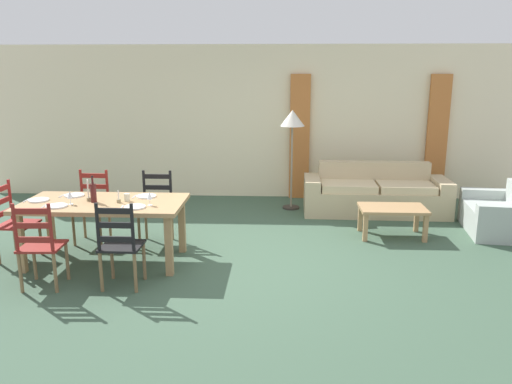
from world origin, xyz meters
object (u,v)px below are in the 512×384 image
dining_chair_near_left (40,245)px  dining_chair_far_left (92,207)px  wine_bottle (93,192)px  couch (375,195)px  wine_glass_near_left (70,195)px  coffee_table (392,212)px  dining_chair_head_west (13,222)px  wine_glass_near_right (150,196)px  standing_lamp (292,124)px  armchair_upholstered (502,216)px  dining_chair_near_right (120,245)px  dining_chair_far_right (156,208)px  dining_table (104,209)px  coffee_cup_primary (127,197)px

dining_chair_near_left → dining_chair_far_left: same height
wine_bottle → couch: wine_bottle is taller
wine_glass_near_left → coffee_table: (3.97, 1.28, -0.51)m
dining_chair_head_west → wine_glass_near_right: 1.78m
dining_chair_head_west → coffee_table: bearing=13.2°
wine_glass_near_left → standing_lamp: bearing=45.9°
wine_glass_near_left → armchair_upholstered: wine_glass_near_left is taller
wine_bottle → coffee_table: wine_bottle is taller
wine_glass_near_left → couch: size_ratio=0.07×
dining_chair_head_west → dining_chair_near_right: bearing=-25.8°
dining_chair_far_right → dining_chair_near_left: bearing=-119.3°
dining_table → coffee_table: bearing=17.3°
coffee_cup_primary → coffee_table: 3.57m
dining_chair_far_right → coffee_cup_primary: size_ratio=10.67×
couch → standing_lamp: (-1.35, 0.18, 1.12)m
wine_glass_near_left → armchair_upholstered: size_ratio=0.13×
dining_table → dining_chair_near_right: size_ratio=1.98×
wine_bottle → wine_glass_near_right: wine_bottle is taller
dining_chair_near_left → wine_glass_near_right: bearing=32.3°
wine_glass_near_left → coffee_table: wine_glass_near_left is taller
couch → standing_lamp: standing_lamp is taller
dining_chair_far_right → wine_glass_near_left: (-0.77, -0.88, 0.38)m
dining_chair_far_left → coffee_cup_primary: bearing=-45.1°
dining_chair_head_west → wine_glass_near_right: (1.73, -0.16, 0.38)m
dining_table → wine_bottle: size_ratio=6.01×
dining_chair_far_right → dining_chair_head_west: same height
dining_table → dining_chair_far_left: bearing=120.0°
dining_chair_head_west → wine_bottle: wine_bottle is taller
dining_chair_near_left → wine_glass_near_right: size_ratio=5.96×
wine_glass_near_right → coffee_table: bearing=22.8°
dining_table → wine_glass_near_left: wine_glass_near_left is taller
wine_glass_near_left → wine_glass_near_right: bearing=-0.0°
wine_bottle → armchair_upholstered: wine_bottle is taller
dining_chair_near_right → dining_chair_far_left: (-0.85, 1.48, 0.00)m
dining_chair_far_right → wine_glass_near_left: bearing=-131.1°
wine_glass_near_left → armchair_upholstered: (5.57, 1.52, -0.61)m
dining_chair_near_right → dining_chair_head_west: same height
dining_table → dining_chair_near_left: (-0.42, -0.79, -0.19)m
wine_bottle → wine_glass_near_right: (0.70, -0.12, -0.01)m
dining_chair_near_left → wine_bottle: size_ratio=3.04×
couch → armchair_upholstered: size_ratio=1.84×
wine_glass_near_right → couch: (3.03, 2.50, -0.57)m
armchair_upholstered → wine_bottle: bearing=-165.2°
coffee_cup_primary → couch: size_ratio=0.04×
coffee_table → wine_bottle: bearing=-162.7°
dining_table → standing_lamp: (2.27, 2.54, 0.75)m
couch → standing_lamp: 1.76m
dining_chair_near_left → dining_chair_far_left: (-0.01, 1.53, 0.00)m
coffee_table → dining_table: bearing=-162.7°
wine_bottle → coffee_cup_primary: bearing=10.9°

